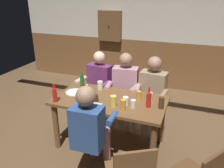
% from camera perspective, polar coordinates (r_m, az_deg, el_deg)
% --- Properties ---
extents(ground_plane, '(7.88, 7.88, 0.00)m').
position_cam_1_polar(ground_plane, '(3.49, -1.70, -16.38)').
color(ground_plane, brown).
extents(back_wall_upper, '(6.57, 0.12, 1.48)m').
position_cam_1_polar(back_wall_upper, '(5.42, 9.83, 18.20)').
color(back_wall_upper, beige).
extents(back_wall_wainscot, '(6.57, 0.12, 1.10)m').
position_cam_1_polar(back_wall_wainscot, '(5.65, 8.99, 5.09)').
color(back_wall_wainscot, brown).
rests_on(back_wall_wainscot, ground_plane).
extents(dining_table, '(1.56, 0.84, 0.76)m').
position_cam_1_polar(dining_table, '(3.30, -0.52, -5.60)').
color(dining_table, brown).
rests_on(dining_table, ground_plane).
extents(person_0, '(0.59, 0.57, 1.23)m').
position_cam_1_polar(person_0, '(3.99, -3.66, -0.05)').
color(person_0, '#6B2D66').
rests_on(person_0, ground_plane).
extents(person_1, '(0.58, 0.57, 1.25)m').
position_cam_1_polar(person_1, '(3.84, 3.13, -0.66)').
color(person_1, '#B78493').
rests_on(person_1, ground_plane).
extents(person_2, '(0.58, 0.56, 1.23)m').
position_cam_1_polar(person_2, '(3.73, 9.76, -1.69)').
color(person_2, '#997F60').
rests_on(person_2, ground_plane).
extents(person_3, '(0.51, 0.54, 1.23)m').
position_cam_1_polar(person_3, '(2.76, -5.44, -10.62)').
color(person_3, '#2D4C84').
rests_on(person_3, ground_plane).
extents(table_candle, '(0.04, 0.04, 0.08)m').
position_cam_1_polar(table_candle, '(3.56, -6.23, -0.76)').
color(table_candle, '#F9E08C').
rests_on(table_candle, dining_table).
extents(condiment_caddy, '(0.14, 0.10, 0.05)m').
position_cam_1_polar(condiment_caddy, '(3.01, -3.84, -5.43)').
color(condiment_caddy, '#B2B7BC').
rests_on(condiment_caddy, dining_table).
extents(plate_0, '(0.27, 0.27, 0.01)m').
position_cam_1_polar(plate_0, '(3.48, -9.19, -2.04)').
color(plate_0, white).
rests_on(plate_0, dining_table).
extents(bottle_0, '(0.06, 0.06, 0.25)m').
position_cam_1_polar(bottle_0, '(3.63, -7.41, 0.76)').
color(bottle_0, '#195923').
rests_on(bottle_0, dining_table).
extents(bottle_1, '(0.07, 0.07, 0.28)m').
position_cam_1_polar(bottle_1, '(3.02, 9.05, -3.83)').
color(bottle_1, red).
rests_on(bottle_1, dining_table).
extents(bottle_2, '(0.06, 0.06, 0.27)m').
position_cam_1_polar(bottle_2, '(3.22, -13.94, -2.51)').
color(bottle_2, red).
rests_on(bottle_2, dining_table).
extents(pint_glass_0, '(0.07, 0.07, 0.11)m').
position_cam_1_polar(pint_glass_0, '(3.16, -4.03, -3.42)').
color(pint_glass_0, '#4C2D19').
rests_on(pint_glass_0, dining_table).
extents(pint_glass_1, '(0.08, 0.08, 0.11)m').
position_cam_1_polar(pint_glass_1, '(3.07, 3.38, -4.20)').
color(pint_glass_1, white).
rests_on(pint_glass_1, dining_table).
extents(pint_glass_2, '(0.07, 0.07, 0.16)m').
position_cam_1_polar(pint_glass_2, '(3.03, 12.12, -4.54)').
color(pint_glass_2, '#4C2D19').
rests_on(pint_glass_2, dining_table).
extents(pint_glass_3, '(0.08, 0.08, 0.15)m').
position_cam_1_polar(pint_glass_3, '(3.01, 0.35, -4.28)').
color(pint_glass_3, '#E5C64C').
rests_on(pint_glass_3, dining_table).
extents(pint_glass_4, '(0.06, 0.06, 0.13)m').
position_cam_1_polar(pint_glass_4, '(3.22, 6.65, -2.84)').
color(pint_glass_4, gold).
rests_on(pint_glass_4, dining_table).
extents(pint_glass_5, '(0.07, 0.07, 0.11)m').
position_cam_1_polar(pint_glass_5, '(3.24, 9.35, -3.03)').
color(pint_glass_5, white).
rests_on(pint_glass_5, dining_table).
extents(pint_glass_6, '(0.07, 0.07, 0.11)m').
position_cam_1_polar(pint_glass_6, '(3.01, 5.27, -4.90)').
color(pint_glass_6, white).
rests_on(pint_glass_6, dining_table).
extents(pint_glass_7, '(0.08, 0.08, 0.13)m').
position_cam_1_polar(pint_glass_7, '(3.54, -2.96, -0.32)').
color(pint_glass_7, white).
rests_on(pint_glass_7, dining_table).
extents(pint_glass_8, '(0.07, 0.07, 0.14)m').
position_cam_1_polar(pint_glass_8, '(2.94, 2.78, -5.15)').
color(pint_glass_8, gold).
rests_on(pint_glass_8, dining_table).
extents(wall_dart_cabinet, '(0.56, 0.15, 0.70)m').
position_cam_1_polar(wall_dart_cabinet, '(5.61, -0.54, 14.14)').
color(wall_dart_cabinet, brown).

